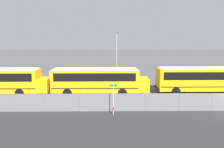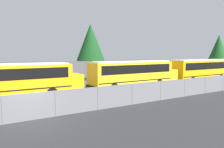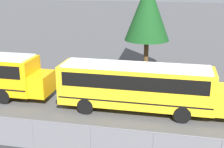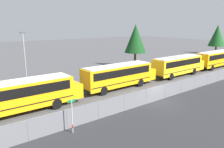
% 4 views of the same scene
% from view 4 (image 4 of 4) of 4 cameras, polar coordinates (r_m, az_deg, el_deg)
% --- Properties ---
extents(ground_plane, '(200.00, 200.00, 0.00)m').
position_cam_4_polar(ground_plane, '(24.96, 11.27, -6.94)').
color(ground_plane, '#4C4C4F').
extents(road_strip, '(129.65, 12.00, 0.01)m').
position_cam_4_polar(road_strip, '(21.85, 23.45, -10.71)').
color(road_strip, '#2B2B2D').
rests_on(road_strip, ground_plane).
extents(fence, '(95.72, 0.07, 1.69)m').
position_cam_4_polar(fence, '(24.68, 11.36, -5.05)').
color(fence, '#9EA0A5').
rests_on(fence, ground_plane).
extents(school_bus_2, '(11.33, 2.48, 3.20)m').
position_cam_4_polar(school_bus_2, '(22.49, -22.26, -4.74)').
color(school_bus_2, '#EDA80F').
rests_on(school_bus_2, ground_plane).
extents(school_bus_3, '(11.33, 2.48, 3.20)m').
position_cam_4_polar(school_bus_3, '(28.73, 1.89, -0.08)').
color(school_bus_3, '#EDA80F').
rests_on(school_bus_3, ground_plane).
extents(school_bus_4, '(11.33, 2.48, 3.20)m').
position_cam_4_polar(school_bus_4, '(37.51, 17.01, 2.42)').
color(school_bus_4, yellow).
rests_on(school_bus_4, ground_plane).
extents(school_bus_5, '(11.33, 2.48, 3.20)m').
position_cam_4_polar(school_bus_5, '(47.43, 25.51, 3.81)').
color(school_bus_5, '#EDA80F').
rests_on(school_bus_5, ground_plane).
extents(street_sign, '(0.70, 0.09, 2.80)m').
position_cam_4_polar(street_sign, '(17.43, -10.38, -10.53)').
color(street_sign, '#B7B7BC').
rests_on(street_sign, ground_plane).
extents(light_pole, '(0.60, 0.24, 7.47)m').
position_cam_4_polar(light_pole, '(29.14, -21.80, 3.59)').
color(light_pole, gray).
rests_on(light_pole, ground_plane).
extents(tree_1, '(4.63, 4.63, 8.26)m').
position_cam_4_polar(tree_1, '(69.78, 25.79, 9.04)').
color(tree_1, '#51381E').
rests_on(tree_1, ground_plane).
extents(tree_2, '(4.16, 4.16, 8.38)m').
position_cam_4_polar(tree_2, '(42.88, 6.15, 9.18)').
color(tree_2, '#51381E').
rests_on(tree_2, ground_plane).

